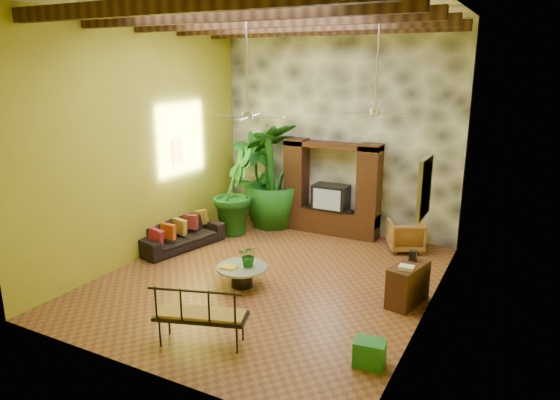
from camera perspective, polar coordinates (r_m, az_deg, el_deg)
The scene contains 23 objects.
ground at distance 9.92m, azimuth -1.19°, elevation -8.92°, with size 7.00×7.00×0.00m, color brown.
ceiling at distance 9.11m, azimuth -1.38°, elevation 21.17°, with size 6.00×7.00×0.02m, color silver.
back_wall at distance 12.34m, azimuth 6.69°, elevation 7.85°, with size 6.00×0.02×5.00m, color #9C9A23.
left_wall at distance 10.95m, azimuth -15.24°, elevation 6.51°, with size 0.02×7.00×5.00m, color #9C9A23.
right_wall at distance 8.19m, azimuth 17.45°, elevation 3.59°, with size 0.02×7.00×5.00m, color #9C9A23.
stone_accent_wall at distance 12.28m, azimuth 6.59°, elevation 7.82°, with size 5.98×0.10×4.98m, color #3B3E44.
ceiling_beams at distance 9.09m, azimuth -1.37°, elevation 19.79°, with size 5.95×5.36×0.22m.
entertainment_center at distance 12.29m, azimuth 5.86°, elevation 0.55°, with size 2.40×0.55×2.30m.
ceiling_fan_front at distance 8.84m, azimuth -3.75°, elevation 10.95°, with size 1.28×1.28×1.86m.
ceiling_fan_back at distance 9.56m, azimuth 10.87°, elevation 11.03°, with size 1.28×1.28×1.86m.
wall_art_mask at distance 11.72m, azimuth -11.66°, elevation 5.28°, with size 0.06×0.32×0.55m, color orange.
wall_art_painting at distance 7.66m, azimuth 16.20°, elevation 1.39°, with size 0.06×0.70×0.90m, color #274D8F.
sofa at distance 11.65m, azimuth -11.33°, elevation -3.90°, with size 2.07×0.81×0.60m, color black.
wicker_armchair at distance 11.59m, azimuth 14.16°, elevation -3.97°, with size 0.73×0.75×0.68m, color #946236.
tall_plant_a at distance 13.15m, azimuth -2.67°, elevation 2.64°, with size 1.26×0.86×2.40m, color #1A6520.
tall_plant_b at distance 12.30m, azimuth -5.30°, elevation 1.03°, with size 1.17×0.94×2.12m, color #16561B.
tall_plant_c at distance 12.73m, azimuth -0.89°, elevation 2.85°, with size 1.50×1.50×2.67m, color #1A5C18.
coffee_table at distance 9.51m, azimuth -4.37°, elevation -8.37°, with size 0.96×0.96×0.40m.
centerpiece_plant at distance 9.37m, azimuth -3.55°, elevation -6.34°, with size 0.39×0.34×0.43m, color #17571D.
yellow_tray at distance 9.39m, azimuth -5.87°, elevation -7.65°, with size 0.29×0.21×0.03m, color yellow.
iron_bench at distance 7.57m, azimuth -9.39°, elevation -12.57°, with size 1.45×0.92×0.57m.
side_console at distance 9.07m, azimuth 14.41°, elevation -9.32°, with size 0.40×0.90×0.72m, color #321C10.
green_bin at distance 7.33m, azimuth 10.20°, elevation -16.83°, with size 0.43×0.32×0.37m, color #1D6E31.
Camera 1 is at (4.40, -7.92, 4.04)m, focal length 32.00 mm.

